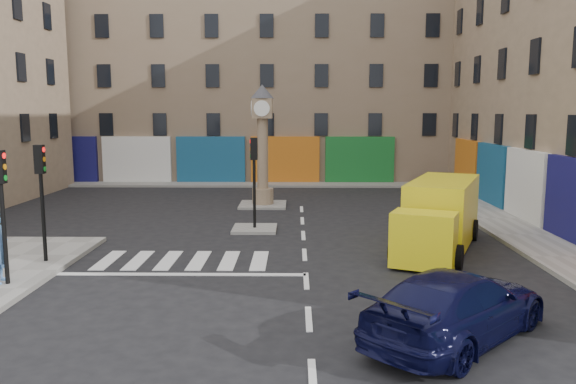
{
  "coord_description": "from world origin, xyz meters",
  "views": [
    {
      "loc": [
        -0.33,
        -14.73,
        4.89
      ],
      "look_at": [
        -0.58,
        5.25,
        2.0
      ],
      "focal_mm": 35.0,
      "sensor_mm": 36.0,
      "label": 1
    }
  ],
  "objects_px": {
    "traffic_light_left_near": "(1,195)",
    "clock_pillar": "(262,137)",
    "traffic_light_island": "(254,168)",
    "traffic_light_left_far": "(41,184)",
    "navy_sedan": "(457,306)",
    "yellow_van": "(439,216)"
  },
  "relations": [
    {
      "from": "traffic_light_island",
      "to": "clock_pillar",
      "type": "distance_m",
      "value": 6.07
    },
    {
      "from": "traffic_light_left_near",
      "to": "traffic_light_island",
      "type": "height_order",
      "value": "traffic_light_left_near"
    },
    {
      "from": "traffic_light_left_far",
      "to": "traffic_light_left_near",
      "type": "bearing_deg",
      "value": -90.0
    },
    {
      "from": "traffic_light_left_near",
      "to": "traffic_light_left_far",
      "type": "distance_m",
      "value": 2.4
    },
    {
      "from": "traffic_light_left_near",
      "to": "navy_sedan",
      "type": "bearing_deg",
      "value": -16.32
    },
    {
      "from": "traffic_light_left_near",
      "to": "navy_sedan",
      "type": "xyz_separation_m",
      "value": [
        11.44,
        -3.35,
        -1.86
      ]
    },
    {
      "from": "traffic_light_left_near",
      "to": "traffic_light_island",
      "type": "distance_m",
      "value": 10.03
    },
    {
      "from": "traffic_light_left_far",
      "to": "yellow_van",
      "type": "xyz_separation_m",
      "value": [
        13.11,
        2.34,
        -1.42
      ]
    },
    {
      "from": "traffic_light_island",
      "to": "traffic_light_left_near",
      "type": "bearing_deg",
      "value": -128.93
    },
    {
      "from": "traffic_light_left_far",
      "to": "clock_pillar",
      "type": "bearing_deg",
      "value": 61.06
    },
    {
      "from": "navy_sedan",
      "to": "yellow_van",
      "type": "bearing_deg",
      "value": -57.17
    },
    {
      "from": "traffic_light_left_far",
      "to": "navy_sedan",
      "type": "distance_m",
      "value": 12.94
    },
    {
      "from": "traffic_light_left_near",
      "to": "traffic_light_island",
      "type": "relative_size",
      "value": 1.0
    },
    {
      "from": "clock_pillar",
      "to": "yellow_van",
      "type": "relative_size",
      "value": 0.89
    },
    {
      "from": "yellow_van",
      "to": "clock_pillar",
      "type": "bearing_deg",
      "value": 150.31
    },
    {
      "from": "traffic_light_left_far",
      "to": "traffic_light_island",
      "type": "bearing_deg",
      "value": 40.6
    },
    {
      "from": "traffic_light_left_near",
      "to": "clock_pillar",
      "type": "relative_size",
      "value": 0.61
    },
    {
      "from": "clock_pillar",
      "to": "traffic_light_left_far",
      "type": "bearing_deg",
      "value": -118.94
    },
    {
      "from": "traffic_light_island",
      "to": "yellow_van",
      "type": "xyz_separation_m",
      "value": [
        6.81,
        -3.06,
        -1.39
      ]
    },
    {
      "from": "traffic_light_left_near",
      "to": "clock_pillar",
      "type": "bearing_deg",
      "value": 65.45
    },
    {
      "from": "navy_sedan",
      "to": "clock_pillar",
      "type": "bearing_deg",
      "value": -28.83
    },
    {
      "from": "traffic_light_left_far",
      "to": "navy_sedan",
      "type": "bearing_deg",
      "value": -26.68
    }
  ]
}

